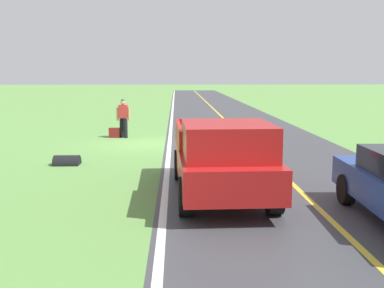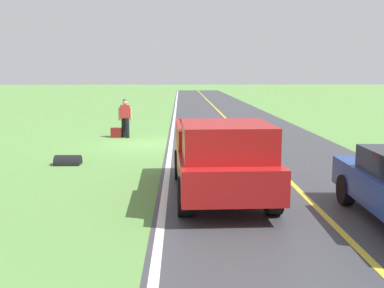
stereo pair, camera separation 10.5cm
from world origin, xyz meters
name	(u,v)px [view 2 (the right image)]	position (x,y,z in m)	size (l,w,h in m)	color
ground_plane	(148,144)	(0.00, 0.00, 0.00)	(200.00, 200.00, 0.00)	#609347
road_surface	(251,143)	(-4.24, 0.00, 0.00)	(6.97, 120.00, 0.00)	#3D3D42
lane_edge_line	(171,144)	(-0.94, 0.00, 0.01)	(0.16, 117.60, 0.00)	silver
lane_centre_line	(251,143)	(-4.24, 0.00, 0.01)	(0.14, 117.60, 0.00)	gold
hitchhiker_walking	(125,116)	(1.14, -1.96, 0.98)	(0.62, 0.53, 1.75)	black
suitcase_carried	(116,133)	(1.56, -1.91, 0.22)	(0.20, 0.46, 0.44)	maroon
pickup_truck_passing	(221,156)	(-2.26, 8.31, 0.97)	(2.22, 5.46, 1.82)	#B21919
drainage_culvert	(68,164)	(2.25, 4.30, 0.00)	(0.60, 0.60, 0.80)	black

